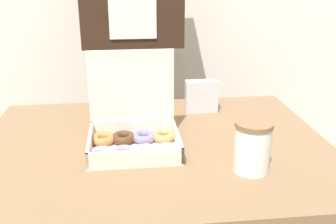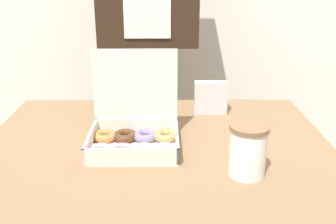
{
  "view_description": "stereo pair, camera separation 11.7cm",
  "coord_description": "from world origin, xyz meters",
  "px_view_note": "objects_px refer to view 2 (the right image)",
  "views": [
    {
      "loc": [
        -0.09,
        -1.12,
        1.25
      ],
      "look_at": [
        0.04,
        -0.03,
        0.83
      ],
      "focal_mm": 42.0,
      "sensor_mm": 36.0,
      "label": 1
    },
    {
      "loc": [
        0.03,
        -1.13,
        1.25
      ],
      "look_at": [
        0.04,
        -0.03,
        0.83
      ],
      "focal_mm": 42.0,
      "sensor_mm": 36.0,
      "label": 2
    }
  ],
  "objects_px": {
    "donut_box": "(134,134)",
    "coffee_cup": "(248,150)",
    "person_customer": "(149,40)",
    "napkin_holder": "(210,98)"
  },
  "relations": [
    {
      "from": "donut_box",
      "to": "coffee_cup",
      "type": "relative_size",
      "value": 2.07
    },
    {
      "from": "donut_box",
      "to": "person_customer",
      "type": "bearing_deg",
      "value": 87.91
    },
    {
      "from": "donut_box",
      "to": "napkin_holder",
      "type": "distance_m",
      "value": 0.39
    },
    {
      "from": "napkin_holder",
      "to": "person_customer",
      "type": "bearing_deg",
      "value": 123.68
    },
    {
      "from": "donut_box",
      "to": "coffee_cup",
      "type": "bearing_deg",
      "value": -29.58
    },
    {
      "from": "coffee_cup",
      "to": "napkin_holder",
      "type": "relative_size",
      "value": 1.17
    },
    {
      "from": "person_customer",
      "to": "napkin_holder",
      "type": "bearing_deg",
      "value": -56.32
    },
    {
      "from": "coffee_cup",
      "to": "person_customer",
      "type": "distance_m",
      "value": 0.89
    },
    {
      "from": "donut_box",
      "to": "coffee_cup",
      "type": "height_order",
      "value": "donut_box"
    },
    {
      "from": "napkin_holder",
      "to": "person_customer",
      "type": "relative_size",
      "value": 0.07
    }
  ]
}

